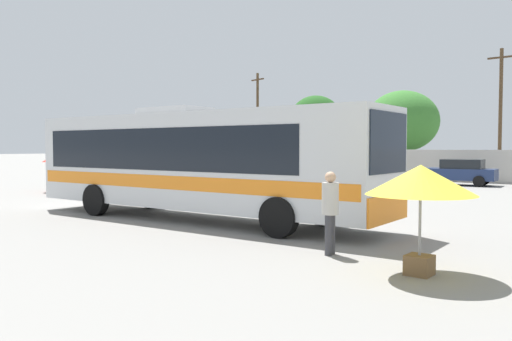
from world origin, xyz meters
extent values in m
plane|color=gray|center=(0.00, 10.00, 0.00)|extent=(300.00, 300.00, 0.00)
cube|color=beige|center=(0.00, 22.10, 1.05)|extent=(80.00, 0.30, 2.10)
cube|color=silver|center=(0.65, -0.98, 1.88)|extent=(12.55, 2.90, 2.87)
cube|color=black|center=(0.02, -1.00, 2.22)|extent=(10.31, 2.87, 1.26)
cube|color=orange|center=(0.65, -0.98, 1.25)|extent=(12.30, 2.92, 0.40)
cube|color=#19212D|center=(6.90, -0.81, 2.39)|extent=(0.10, 2.30, 1.49)
cube|color=orange|center=(6.91, -0.81, 0.79)|extent=(0.13, 2.50, 0.69)
cube|color=#B2B2B2|center=(-0.29, -1.01, 3.43)|extent=(2.24, 1.46, 0.24)
cylinder|color=black|center=(4.48, 0.35, 0.52)|extent=(1.05, 0.33, 1.04)
cylinder|color=black|center=(4.55, -2.10, 0.52)|extent=(1.05, 0.33, 1.04)
cylinder|color=black|center=(-2.82, 0.15, 0.52)|extent=(1.05, 0.33, 1.04)
cylinder|color=black|center=(-2.75, -2.30, 0.52)|extent=(1.05, 0.33, 1.04)
cylinder|color=#38383D|center=(6.57, -3.03, 0.43)|extent=(0.16, 0.16, 0.86)
cylinder|color=#38383D|center=(6.59, -3.19, 0.43)|extent=(0.16, 0.16, 0.86)
cylinder|color=#B7B2A8|center=(6.58, -3.11, 1.20)|extent=(0.40, 0.40, 0.68)
sphere|color=tan|center=(6.58, -3.11, 1.66)|extent=(0.23, 0.23, 0.23)
cylinder|color=gray|center=(-11.98, 2.29, 1.01)|extent=(0.05, 0.05, 2.03)
cone|color=red|center=(-11.98, 2.29, 1.80)|extent=(2.01, 2.01, 0.55)
cube|color=brown|center=(-11.98, 2.29, 0.18)|extent=(0.45, 0.45, 0.36)
cylinder|color=gray|center=(8.71, -3.68, 0.96)|extent=(0.05, 0.05, 1.92)
cone|color=yellow|center=(8.71, -3.68, 1.71)|extent=(1.94, 1.94, 0.53)
cube|color=brown|center=(8.71, -3.68, 0.18)|extent=(0.45, 0.45, 0.36)
cube|color=red|center=(-8.75, 18.39, 0.62)|extent=(4.20, 1.97, 0.61)
cube|color=black|center=(-8.54, 18.38, 1.17)|extent=(2.34, 1.75, 0.50)
cylinder|color=black|center=(-10.06, 17.57, 0.32)|extent=(0.65, 0.25, 0.64)
cylinder|color=black|center=(-9.99, 19.33, 0.32)|extent=(0.65, 0.25, 0.64)
cylinder|color=black|center=(-7.51, 17.46, 0.32)|extent=(0.65, 0.25, 0.64)
cylinder|color=black|center=(-7.44, 19.22, 0.32)|extent=(0.65, 0.25, 0.64)
cube|color=silver|center=(-3.39, 19.20, 0.64)|extent=(4.28, 2.07, 0.65)
cube|color=black|center=(-3.18, 19.19, 1.23)|extent=(2.40, 1.80, 0.53)
cylinder|color=black|center=(-4.74, 18.41, 0.32)|extent=(0.65, 0.26, 0.64)
cylinder|color=black|center=(-4.62, 20.17, 0.32)|extent=(0.65, 0.26, 0.64)
cylinder|color=black|center=(-2.15, 18.24, 0.32)|extent=(0.65, 0.26, 0.64)
cylinder|color=black|center=(-2.04, 20.00, 0.32)|extent=(0.65, 0.26, 0.64)
cube|color=navy|center=(2.88, 19.14, 0.66)|extent=(4.27, 2.12, 0.67)
cube|color=black|center=(3.09, 19.16, 1.27)|extent=(2.40, 1.83, 0.55)
cylinder|color=black|center=(1.67, 18.16, 0.32)|extent=(0.66, 0.27, 0.64)
cylinder|color=black|center=(1.53, 19.92, 0.32)|extent=(0.66, 0.27, 0.64)
cylinder|color=black|center=(4.23, 18.36, 0.32)|extent=(0.66, 0.27, 0.64)
cylinder|color=black|center=(4.09, 20.12, 0.32)|extent=(0.66, 0.27, 0.64)
cylinder|color=#4C3823|center=(3.80, 25.31, 4.47)|extent=(0.24, 0.24, 8.93)
cube|color=#473321|center=(3.80, 25.31, 8.33)|extent=(1.80, 0.24, 0.12)
cylinder|color=#4C3823|center=(-17.41, 25.99, 4.58)|extent=(0.24, 0.24, 9.17)
cube|color=#473321|center=(-17.41, 25.99, 8.57)|extent=(1.77, 0.60, 0.12)
cylinder|color=brown|center=(-12.17, 27.78, 1.73)|extent=(0.32, 0.32, 3.46)
ellipsoid|color=#23561E|center=(-12.17, 27.78, 5.02)|extent=(4.46, 4.46, 3.79)
cylinder|color=brown|center=(-3.92, 27.46, 1.16)|extent=(0.32, 0.32, 2.33)
ellipsoid|color=#38752D|center=(-3.92, 27.46, 4.34)|extent=(5.76, 5.76, 4.90)
camera|label=1|loc=(11.93, -12.71, 2.30)|focal=36.24mm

